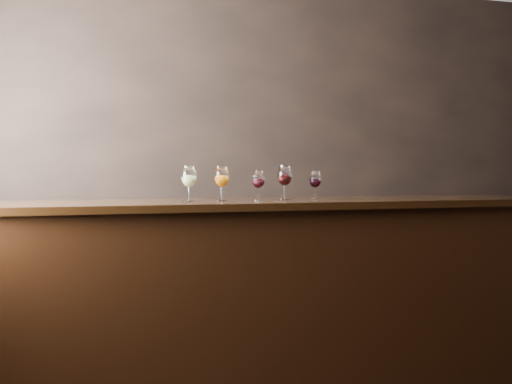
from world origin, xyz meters
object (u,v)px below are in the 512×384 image
object	(u,v)px
glass_red_c	(315,180)
glass_amber	(222,177)
bar_counter	(275,299)
glass_white	(189,177)
back_bar_shelf	(281,299)
glass_red_b	(285,176)
glass_red_a	(258,180)

from	to	relation	value
glass_red_c	glass_amber	bearing A→B (deg)	-175.42
bar_counter	glass_white	distance (m)	0.93
back_bar_shelf	glass_red_b	bearing A→B (deg)	-109.63
glass_white	glass_red_a	world-z (taller)	glass_white
glass_white	glass_amber	bearing A→B (deg)	2.31
bar_counter	glass_red_b	size ratio (longest dim) A/B	15.23
glass_red_b	glass_red_c	world-z (taller)	glass_red_b
glass_white	glass_red_c	size ratio (longest dim) A/B	1.17
bar_counter	glass_red_c	size ratio (longest dim) A/B	18.20
glass_white	glass_red_b	bearing A→B (deg)	4.16
glass_amber	glass_red_b	distance (m)	0.42
glass_white	glass_red_b	world-z (taller)	glass_red_b
bar_counter	glass_amber	bearing A→B (deg)	-176.95
glass_red_a	glass_amber	bearing A→B (deg)	176.78
back_bar_shelf	glass_red_b	distance (m)	1.23
bar_counter	glass_red_a	bearing A→B (deg)	-167.21
bar_counter	glass_red_b	xyz separation A→B (m)	(0.07, 0.03, 0.76)
glass_white	glass_red_a	xyz separation A→B (m)	(0.43, -0.00, -0.02)
glass_red_b	glass_white	bearing A→B (deg)	-175.84
bar_counter	glass_red_c	distance (m)	0.79
bar_counter	glass_red_b	bearing A→B (deg)	20.39
back_bar_shelf	glass_amber	size ratio (longest dim) A/B	10.88
glass_red_a	glass_red_c	bearing A→B (deg)	8.91
glass_amber	glass_red_c	size ratio (longest dim) A/B	1.16
glass_white	glass_red_c	bearing A→B (deg)	4.02
glass_red_b	glass_red_c	xyz separation A→B (m)	(0.21, 0.01, -0.02)
back_bar_shelf	glass_red_a	xyz separation A→B (m)	(-0.46, -0.82, 0.90)
glass_red_c	glass_white	bearing A→B (deg)	-175.98
bar_counter	back_bar_shelf	xyz separation A→B (m)	(0.35, 0.79, -0.16)
glass_amber	glass_red_b	size ratio (longest dim) A/B	0.97
glass_red_a	glass_red_c	world-z (taller)	glass_red_a
glass_red_b	glass_red_c	size ratio (longest dim) A/B	1.19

